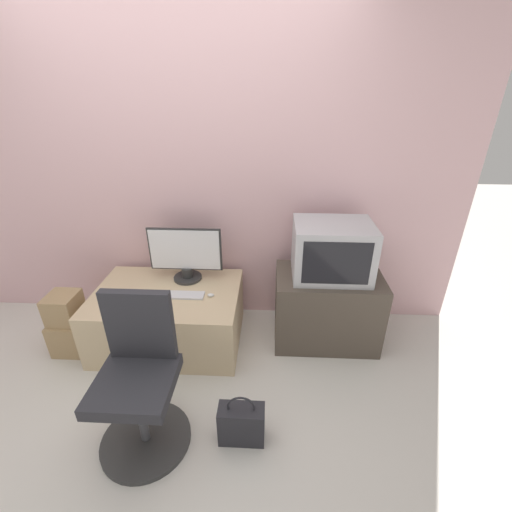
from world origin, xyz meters
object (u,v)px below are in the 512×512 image
object	(u,v)px
cardboard_box_lower	(72,334)
main_monitor	(186,254)
keyboard	(184,295)
crt_tv	(332,250)
office_chair	(140,385)
mouse	(211,295)
handbag	(242,423)

from	to	relation	value
cardboard_box_lower	main_monitor	bearing A→B (deg)	21.89
keyboard	crt_tv	size ratio (longest dim) A/B	0.53
main_monitor	office_chair	bearing A→B (deg)	-91.61
main_monitor	office_chair	xyz separation A→B (m)	(-0.03, -1.06, -0.28)
main_monitor	mouse	xyz separation A→B (m)	(0.23, -0.25, -0.21)
mouse	crt_tv	bearing A→B (deg)	9.70
office_chair	cardboard_box_lower	size ratio (longest dim) A/B	3.29
main_monitor	mouse	bearing A→B (deg)	-47.99
keyboard	office_chair	distance (m)	0.80
main_monitor	cardboard_box_lower	size ratio (longest dim) A/B	2.06
mouse	handbag	world-z (taller)	mouse
main_monitor	keyboard	bearing A→B (deg)	-83.33
main_monitor	handbag	size ratio (longest dim) A/B	1.68
mouse	keyboard	bearing A→B (deg)	-179.42
mouse	cardboard_box_lower	world-z (taller)	mouse
main_monitor	crt_tv	xyz separation A→B (m)	(1.11, -0.10, 0.11)
cardboard_box_lower	office_chair	bearing A→B (deg)	-40.40
cardboard_box_lower	handbag	distance (m)	1.56
keyboard	cardboard_box_lower	xyz separation A→B (m)	(-0.89, -0.09, -0.33)
mouse	crt_tv	distance (m)	0.95
cardboard_box_lower	crt_tv	bearing A→B (deg)	7.02
keyboard	office_chair	xyz separation A→B (m)	(-0.06, -0.80, -0.06)
mouse	handbag	size ratio (longest dim) A/B	0.15
mouse	crt_tv	size ratio (longest dim) A/B	0.09
keyboard	cardboard_box_lower	size ratio (longest dim) A/B	1.07
main_monitor	handbag	xyz separation A→B (m)	(0.52, -1.06, -0.54)
office_chair	handbag	distance (m)	0.61
mouse	cardboard_box_lower	size ratio (longest dim) A/B	0.18
main_monitor	cardboard_box_lower	bearing A→B (deg)	-158.11
office_chair	crt_tv	bearing A→B (deg)	39.81
keyboard	crt_tv	xyz separation A→B (m)	(1.08, 0.15, 0.33)
office_chair	handbag	xyz separation A→B (m)	(0.55, -0.00, -0.27)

